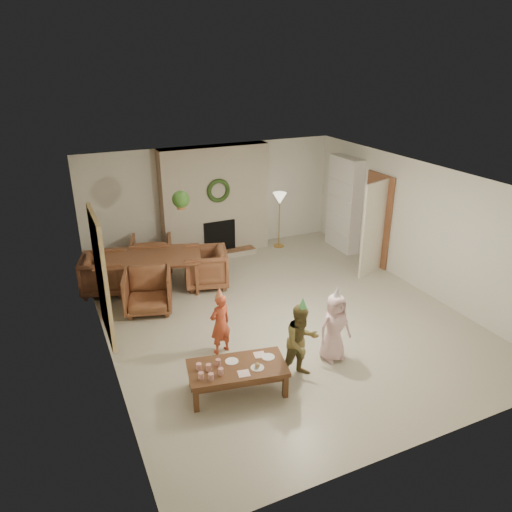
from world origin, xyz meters
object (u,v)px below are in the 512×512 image
dining_table (150,273)px  dining_chair_far (152,254)px  child_red (220,324)px  child_pink (335,327)px  child_plaid (301,342)px  dining_chair_near (148,291)px  coffee_table_top (237,368)px  dining_chair_right (206,268)px  dining_chair_left (104,274)px

dining_table → dining_chair_far: bearing=90.0°
child_red → child_pink: 1.75m
child_red → child_plaid: size_ratio=0.87×
dining_chair_near → coffee_table_top: dining_chair_near is taller
dining_chair_right → dining_chair_far: bearing=-128.7°
dining_table → dining_chair_left: 0.88m
dining_table → dining_chair_right: 1.10m
child_plaid → child_pink: child_plaid is taller
dining_table → child_pink: size_ratio=1.84×
dining_chair_near → child_red: 1.95m
dining_chair_far → child_red: 3.51m
dining_chair_right → child_red: 2.43m
dining_chair_left → dining_chair_right: same height
dining_chair_left → dining_chair_right: (1.90, -0.53, 0.00)m
dining_chair_right → coffee_table_top: (-0.70, -3.36, -0.01)m
child_pink → dining_chair_right: bearing=105.1°
dining_chair_near → dining_chair_left: bearing=135.0°
child_plaid → dining_chair_far: bearing=100.6°
dining_chair_near → dining_chair_right: same height
child_red → dining_chair_left: bearing=-79.2°
dining_chair_far → dining_chair_right: (0.82, -1.14, 0.00)m
dining_chair_left → dining_chair_far: bearing=-45.0°
dining_chair_left → child_plaid: size_ratio=0.74×
dining_chair_far → child_plaid: size_ratio=0.74×
child_red → coffee_table_top: bearing=68.5°
dining_table → child_plaid: size_ratio=1.73×
dining_table → dining_chair_near: dining_chair_near is taller
dining_chair_near → dining_chair_left: same height
dining_table → coffee_table_top: size_ratio=1.49×
dining_chair_left → child_plaid: bearing=-135.7°
dining_chair_near → coffee_table_top: 2.87m
child_pink → child_plaid: bearing=-165.9°
coffee_table_top → child_pink: bearing=15.2°
dining_chair_left → child_red: bearing=-139.6°
dining_chair_right → child_red: child_red is taller
dining_table → coffee_table_top: bearing=-68.8°
dining_chair_far → coffee_table_top: 4.50m
dining_chair_left → child_plaid: (2.16, -3.95, 0.19)m
child_red → dining_table: bearing=-93.6°
dining_chair_far → child_pink: child_pink is taller
dining_table → child_plaid: 3.95m
dining_table → dining_chair_right: (1.06, -0.30, 0.04)m
coffee_table_top → child_red: bearing=93.3°
child_plaid → child_pink: bearing=12.6°
dining_table → child_pink: bearing=-44.8°
dining_chair_right → coffee_table_top: dining_chair_right is taller
dining_chair_right → child_plaid: child_plaid is taller
child_red → child_plaid: 1.35m
dining_chair_left → child_plaid: 4.51m
dining_table → coffee_table_top: dining_table is taller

